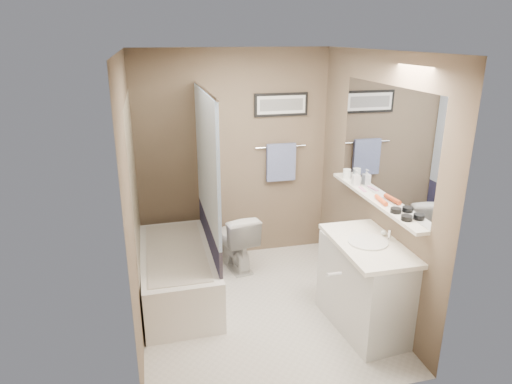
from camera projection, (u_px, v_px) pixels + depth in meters
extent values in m
plane|color=beige|center=(260.00, 308.00, 4.44)|extent=(2.50, 2.50, 0.00)
cube|color=white|center=(260.00, 53.00, 3.66)|extent=(2.20, 2.50, 0.04)
cube|color=brown|center=(234.00, 158.00, 5.17)|extent=(2.20, 0.04, 2.40)
cube|color=brown|center=(306.00, 253.00, 2.91)|extent=(2.20, 0.04, 2.40)
cube|color=brown|center=(135.00, 202.00, 3.81)|extent=(0.04, 2.50, 2.40)
cube|color=brown|center=(371.00, 183.00, 4.28)|extent=(0.04, 2.50, 2.40)
cube|color=tan|center=(136.00, 204.00, 4.33)|extent=(0.02, 1.55, 2.00)
cylinder|color=silver|center=(204.00, 90.00, 4.14)|extent=(0.02, 1.55, 0.02)
cube|color=white|center=(207.00, 159.00, 4.35)|extent=(0.03, 1.45, 1.28)
cube|color=#282749|center=(210.00, 237.00, 4.62)|extent=(0.03, 1.45, 0.36)
cube|color=silver|center=(384.00, 143.00, 4.01)|extent=(0.02, 1.60, 1.00)
cube|color=silver|center=(374.00, 199.00, 4.17)|extent=(0.12, 1.60, 0.03)
cylinder|color=silver|center=(281.00, 147.00, 5.25)|extent=(0.60, 0.02, 0.02)
cube|color=#8E9FCF|center=(281.00, 162.00, 5.29)|extent=(0.34, 0.05, 0.44)
cube|color=black|center=(281.00, 105.00, 5.11)|extent=(0.62, 0.02, 0.26)
cube|color=white|center=(281.00, 105.00, 5.10)|extent=(0.56, 0.00, 0.20)
cube|color=#595959|center=(282.00, 105.00, 5.09)|extent=(0.50, 0.00, 0.13)
cube|color=silver|center=(383.00, 272.00, 3.09)|extent=(0.80, 0.02, 2.00)
cylinder|color=silver|center=(334.00, 274.00, 3.06)|extent=(0.10, 0.02, 0.02)
cube|color=white|center=(177.00, 274.00, 4.58)|extent=(0.74, 1.52, 0.50)
cube|color=beige|center=(176.00, 251.00, 4.49)|extent=(0.56, 1.36, 0.02)
imported|color=silver|center=(235.00, 240.00, 5.14)|extent=(0.48, 0.71, 0.66)
cube|color=silver|center=(366.00, 287.00, 4.04)|extent=(0.59, 0.95, 0.80)
cube|color=white|center=(369.00, 245.00, 3.90)|extent=(0.54, 0.96, 0.04)
cylinder|color=silver|center=(368.00, 242.00, 3.89)|extent=(0.34, 0.34, 0.01)
cylinder|color=silver|center=(390.00, 235.00, 3.92)|extent=(0.02, 0.02, 0.10)
sphere|color=white|center=(384.00, 232.00, 4.02)|extent=(0.05, 0.05, 0.05)
cylinder|color=black|center=(407.00, 218.00, 3.64)|extent=(0.09, 0.09, 0.04)
cylinder|color=black|center=(396.00, 210.00, 3.80)|extent=(0.09, 0.09, 0.04)
cylinder|color=#E85220|center=(381.00, 200.00, 4.03)|extent=(0.06, 0.22, 0.04)
cube|color=pink|center=(362.00, 189.00, 4.37)|extent=(0.05, 0.16, 0.01)
cylinder|color=white|center=(347.00, 174.00, 4.70)|extent=(0.08, 0.08, 0.10)
imported|color=#999999|center=(356.00, 178.00, 4.49)|extent=(0.08, 0.08, 0.15)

